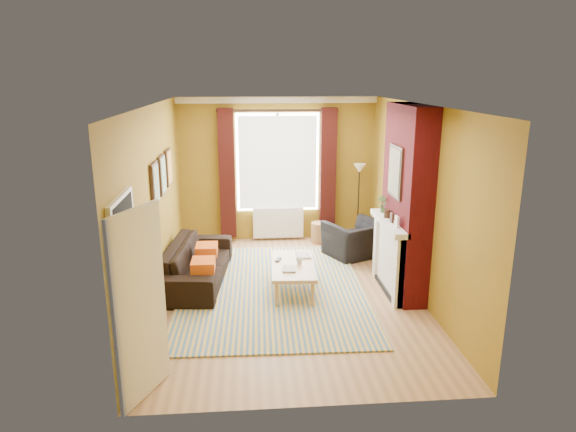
% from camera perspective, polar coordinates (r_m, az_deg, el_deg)
% --- Properties ---
extents(ground, '(5.50, 5.50, 0.00)m').
position_cam_1_polar(ground, '(7.84, 0.15, -8.61)').
color(ground, '#9A6E46').
rests_on(ground, ground).
extents(room_walls, '(3.82, 5.54, 2.83)m').
position_cam_1_polar(room_walls, '(7.73, 4.70, 1.83)').
color(room_walls, olive).
rests_on(room_walls, ground).
extents(striped_rug, '(2.88, 3.93, 0.02)m').
position_cam_1_polar(striped_rug, '(7.99, -1.76, -8.08)').
color(striped_rug, '#376699').
rests_on(striped_rug, ground).
extents(sofa, '(1.05, 2.24, 0.63)m').
position_cam_1_polar(sofa, '(8.30, -10.06, -5.11)').
color(sofa, black).
rests_on(sofa, ground).
extents(armchair, '(1.26, 1.20, 0.64)m').
position_cam_1_polar(armchair, '(9.38, 7.50, -2.58)').
color(armchair, black).
rests_on(armchair, ground).
extents(coffee_table, '(0.71, 1.32, 0.43)m').
position_cam_1_polar(coffee_table, '(7.81, 0.57, -5.69)').
color(coffee_table, tan).
rests_on(coffee_table, ground).
extents(wicker_stool, '(0.36, 0.36, 0.41)m').
position_cam_1_polar(wicker_stool, '(10.09, 3.50, -1.85)').
color(wicker_stool, olive).
rests_on(wicker_stool, ground).
extents(floor_lamp, '(0.29, 0.29, 1.55)m').
position_cam_1_polar(floor_lamp, '(9.97, 7.90, 3.89)').
color(floor_lamp, black).
rests_on(floor_lamp, ground).
extents(book_a, '(0.22, 0.28, 0.02)m').
position_cam_1_polar(book_a, '(7.57, -0.61, -5.90)').
color(book_a, '#999999').
rests_on(book_a, coffee_table).
extents(book_b, '(0.23, 0.31, 0.02)m').
position_cam_1_polar(book_b, '(8.13, 0.90, -4.39)').
color(book_b, '#999999').
rests_on(book_b, coffee_table).
extents(mug, '(0.10, 0.10, 0.09)m').
position_cam_1_polar(mug, '(7.79, 1.26, -5.02)').
color(mug, '#999999').
rests_on(mug, coffee_table).
extents(tv_remote, '(0.11, 0.18, 0.02)m').
position_cam_1_polar(tv_remote, '(7.95, -1.09, -4.85)').
color(tv_remote, black).
rests_on(tv_remote, coffee_table).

